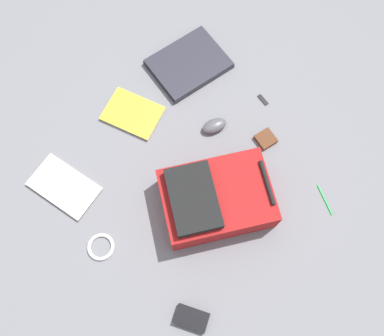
{
  "coord_description": "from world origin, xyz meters",
  "views": [
    {
      "loc": [
        0.36,
        0.48,
        1.68
      ],
      "look_at": [
        0.0,
        0.02,
        0.02
      ],
      "focal_mm": 39.61,
      "sensor_mm": 36.0,
      "label": 1
    }
  ],
  "objects_px": {
    "power_brick": "(192,318)",
    "book_manual": "(64,187)",
    "earbud_pouch": "(266,139)",
    "cable_coil": "(101,247)",
    "pen_black": "(325,200)",
    "computer_mouse": "(214,126)",
    "usb_stick": "(263,100)",
    "book_red": "(133,114)",
    "backpack": "(215,199)",
    "laptop": "(189,64)"
  },
  "relations": [
    {
      "from": "power_brick",
      "to": "book_manual",
      "type": "bearing_deg",
      "value": -81.88
    },
    {
      "from": "power_brick",
      "to": "earbud_pouch",
      "type": "bearing_deg",
      "value": -151.31
    },
    {
      "from": "book_manual",
      "to": "earbud_pouch",
      "type": "bearing_deg",
      "value": 156.43
    },
    {
      "from": "cable_coil",
      "to": "pen_black",
      "type": "bearing_deg",
      "value": 154.33
    },
    {
      "from": "book_manual",
      "to": "computer_mouse",
      "type": "xyz_separation_m",
      "value": [
        -0.66,
        0.17,
        0.01
      ]
    },
    {
      "from": "computer_mouse",
      "to": "cable_coil",
      "type": "distance_m",
      "value": 0.69
    },
    {
      "from": "computer_mouse",
      "to": "usb_stick",
      "type": "height_order",
      "value": "computer_mouse"
    },
    {
      "from": "book_red",
      "to": "book_manual",
      "type": "relative_size",
      "value": 0.92
    },
    {
      "from": "backpack",
      "to": "pen_black",
      "type": "xyz_separation_m",
      "value": [
        -0.37,
        0.27,
        -0.07
      ]
    },
    {
      "from": "computer_mouse",
      "to": "laptop",
      "type": "bearing_deg",
      "value": -5.4
    },
    {
      "from": "power_brick",
      "to": "usb_stick",
      "type": "bearing_deg",
      "value": -146.76
    },
    {
      "from": "pen_black",
      "to": "usb_stick",
      "type": "bearing_deg",
      "value": -101.35
    },
    {
      "from": "pen_black",
      "to": "laptop",
      "type": "bearing_deg",
      "value": -86.46
    },
    {
      "from": "book_red",
      "to": "computer_mouse",
      "type": "height_order",
      "value": "computer_mouse"
    },
    {
      "from": "book_red",
      "to": "pen_black",
      "type": "height_order",
      "value": "book_red"
    },
    {
      "from": "book_manual",
      "to": "computer_mouse",
      "type": "height_order",
      "value": "computer_mouse"
    },
    {
      "from": "power_brick",
      "to": "backpack",
      "type": "bearing_deg",
      "value": -139.14
    },
    {
      "from": "pen_black",
      "to": "cable_coil",
      "type": "bearing_deg",
      "value": -25.67
    },
    {
      "from": "backpack",
      "to": "usb_stick",
      "type": "xyz_separation_m",
      "value": [
        -0.47,
        -0.24,
        -0.07
      ]
    },
    {
      "from": "pen_black",
      "to": "book_manual",
      "type": "bearing_deg",
      "value": -40.63
    },
    {
      "from": "backpack",
      "to": "book_manual",
      "type": "xyz_separation_m",
      "value": [
        0.44,
        -0.43,
        -0.07
      ]
    },
    {
      "from": "book_red",
      "to": "cable_coil",
      "type": "xyz_separation_m",
      "value": [
        0.43,
        0.4,
        -0.0
      ]
    },
    {
      "from": "backpack",
      "to": "power_brick",
      "type": "xyz_separation_m",
      "value": [
        0.34,
        0.29,
        -0.06
      ]
    },
    {
      "from": "cable_coil",
      "to": "usb_stick",
      "type": "height_order",
      "value": "cable_coil"
    },
    {
      "from": "computer_mouse",
      "to": "power_brick",
      "type": "xyz_separation_m",
      "value": [
        0.55,
        0.56,
        -0.0
      ]
    },
    {
      "from": "book_manual",
      "to": "usb_stick",
      "type": "relative_size",
      "value": 5.33
    },
    {
      "from": "laptop",
      "to": "power_brick",
      "type": "xyz_separation_m",
      "value": [
        0.66,
        0.87,
        -0.0
      ]
    },
    {
      "from": "backpack",
      "to": "pen_black",
      "type": "height_order",
      "value": "backpack"
    },
    {
      "from": "pen_black",
      "to": "usb_stick",
      "type": "height_order",
      "value": "same"
    },
    {
      "from": "book_manual",
      "to": "cable_coil",
      "type": "height_order",
      "value": "book_manual"
    },
    {
      "from": "book_red",
      "to": "pen_black",
      "type": "relative_size",
      "value": 2.18
    },
    {
      "from": "pen_black",
      "to": "earbud_pouch",
      "type": "height_order",
      "value": "earbud_pouch"
    },
    {
      "from": "book_manual",
      "to": "power_brick",
      "type": "height_order",
      "value": "power_brick"
    },
    {
      "from": "usb_stick",
      "to": "cable_coil",
      "type": "bearing_deg",
      "value": 6.35
    },
    {
      "from": "laptop",
      "to": "cable_coil",
      "type": "bearing_deg",
      "value": 29.84
    },
    {
      "from": "earbud_pouch",
      "to": "usb_stick",
      "type": "height_order",
      "value": "earbud_pouch"
    },
    {
      "from": "laptop",
      "to": "computer_mouse",
      "type": "xyz_separation_m",
      "value": [
        0.1,
        0.32,
        0.0
      ]
    },
    {
      "from": "book_red",
      "to": "usb_stick",
      "type": "height_order",
      "value": "book_red"
    },
    {
      "from": "book_red",
      "to": "backpack",
      "type": "bearing_deg",
      "value": 93.02
    },
    {
      "from": "power_brick",
      "to": "earbud_pouch",
      "type": "relative_size",
      "value": 1.62
    },
    {
      "from": "computer_mouse",
      "to": "cable_coil",
      "type": "relative_size",
      "value": 1.01
    },
    {
      "from": "book_manual",
      "to": "usb_stick",
      "type": "xyz_separation_m",
      "value": [
        -0.91,
        0.19,
        -0.0
      ]
    },
    {
      "from": "earbud_pouch",
      "to": "power_brick",
      "type": "bearing_deg",
      "value": 28.69
    },
    {
      "from": "laptop",
      "to": "pen_black",
      "type": "relative_size",
      "value": 2.55
    },
    {
      "from": "laptop",
      "to": "book_red",
      "type": "bearing_deg",
      "value": 7.72
    },
    {
      "from": "cable_coil",
      "to": "usb_stick",
      "type": "relative_size",
      "value": 1.82
    },
    {
      "from": "book_red",
      "to": "computer_mouse",
      "type": "distance_m",
      "value": 0.36
    },
    {
      "from": "laptop",
      "to": "pen_black",
      "type": "height_order",
      "value": "laptop"
    },
    {
      "from": "power_brick",
      "to": "book_red",
      "type": "bearing_deg",
      "value": -110.6
    },
    {
      "from": "book_manual",
      "to": "power_brick",
      "type": "bearing_deg",
      "value": 98.12
    }
  ]
}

